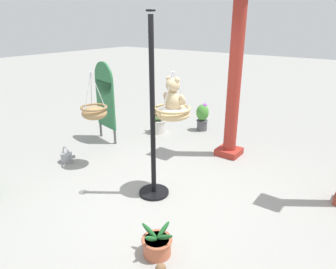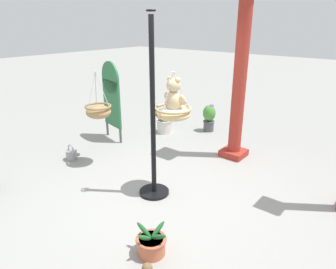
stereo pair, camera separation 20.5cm
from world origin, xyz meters
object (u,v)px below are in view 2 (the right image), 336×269
(hanging_basket_left_high, at_px, (98,111))
(display_pole_central, at_px, (153,143))
(greenhouse_pillar_left, at_px, (240,78))
(potted_plant_bushy_green, at_px, (151,243))
(potted_plant_fern_front, at_px, (164,125))
(teddy_bear, at_px, (174,97))
(potted_plant_small_succulent, at_px, (209,117))
(hanging_basket_with_teddy, at_px, (173,113))
(watering_can, at_px, (72,155))
(display_sign_board, at_px, (111,95))

(hanging_basket_left_high, bearing_deg, display_pole_central, -6.79)
(greenhouse_pillar_left, height_order, potted_plant_bushy_green, greenhouse_pillar_left)
(display_pole_central, height_order, potted_plant_fern_front, display_pole_central)
(hanging_basket_left_high, distance_m, greenhouse_pillar_left, 2.50)
(teddy_bear, relative_size, potted_plant_fern_front, 1.12)
(greenhouse_pillar_left, distance_m, potted_plant_small_succulent, 1.83)
(greenhouse_pillar_left, xyz_separation_m, potted_plant_fern_front, (-1.86, 0.17, -1.30))
(teddy_bear, relative_size, potted_plant_bushy_green, 1.18)
(hanging_basket_with_teddy, distance_m, potted_plant_bushy_green, 1.75)
(hanging_basket_with_teddy, bearing_deg, teddy_bear, 90.00)
(potted_plant_fern_front, distance_m, watering_can, 2.25)
(teddy_bear, height_order, display_sign_board, teddy_bear)
(display_pole_central, bearing_deg, hanging_basket_left_high, 173.21)
(potted_plant_fern_front, relative_size, potted_plant_bushy_green, 1.06)
(hanging_basket_left_high, relative_size, potted_plant_small_succulent, 1.24)
(greenhouse_pillar_left, relative_size, watering_can, 8.75)
(teddy_bear, relative_size, potted_plant_small_succulent, 0.77)
(potted_plant_fern_front, height_order, potted_plant_small_succulent, potted_plant_small_succulent)
(display_pole_central, distance_m, potted_plant_fern_front, 2.71)
(hanging_basket_left_high, bearing_deg, potted_plant_fern_front, 95.23)
(display_sign_board, xyz_separation_m, watering_can, (0.21, -1.21, -0.88))
(potted_plant_small_succulent, bearing_deg, teddy_bear, -69.06)
(display_pole_central, height_order, watering_can, display_pole_central)
(hanging_basket_with_teddy, xyz_separation_m, potted_plant_fern_front, (-1.72, 1.87, -1.04))
(potted_plant_bushy_green, xyz_separation_m, display_sign_board, (-2.97, 2.06, 0.85))
(potted_plant_fern_front, xyz_separation_m, potted_plant_small_succulent, (0.74, 0.73, 0.15))
(display_pole_central, bearing_deg, potted_plant_bushy_green, -49.72)
(teddy_bear, distance_m, potted_plant_bushy_green, 1.91)
(greenhouse_pillar_left, distance_m, watering_can, 3.33)
(hanging_basket_left_high, xyz_separation_m, potted_plant_fern_front, (-0.18, 1.95, -0.80))
(hanging_basket_with_teddy, relative_size, watering_can, 1.91)
(potted_plant_fern_front, bearing_deg, display_pole_central, -53.36)
(teddy_bear, distance_m, potted_plant_fern_front, 2.82)
(potted_plant_fern_front, relative_size, watering_can, 1.27)
(teddy_bear, xyz_separation_m, greenhouse_pillar_left, (0.13, 1.68, 0.04))
(potted_plant_fern_front, bearing_deg, display_sign_board, -120.39)
(teddy_bear, bearing_deg, hanging_basket_with_teddy, -90.00)
(potted_plant_bushy_green, xyz_separation_m, watering_can, (-2.76, 0.85, -0.03))
(hanging_basket_with_teddy, height_order, potted_plant_bushy_green, hanging_basket_with_teddy)
(display_sign_board, bearing_deg, potted_plant_small_succulent, 52.50)
(potted_plant_bushy_green, height_order, watering_can, potted_plant_bushy_green)
(display_pole_central, xyz_separation_m, teddy_bear, (0.15, 0.27, 0.64))
(potted_plant_fern_front, bearing_deg, watering_can, -99.66)
(teddy_bear, xyz_separation_m, potted_plant_fern_front, (-1.72, 1.84, -1.25))
(hanging_basket_with_teddy, xyz_separation_m, watering_can, (-2.10, -0.35, -1.12))
(potted_plant_bushy_green, bearing_deg, potted_plant_small_succulent, 113.36)
(greenhouse_pillar_left, bearing_deg, display_pole_central, -98.28)
(display_pole_central, relative_size, potted_plant_bushy_green, 6.05)
(potted_plant_fern_front, distance_m, potted_plant_small_succulent, 1.05)
(hanging_basket_with_teddy, bearing_deg, display_pole_central, -120.96)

